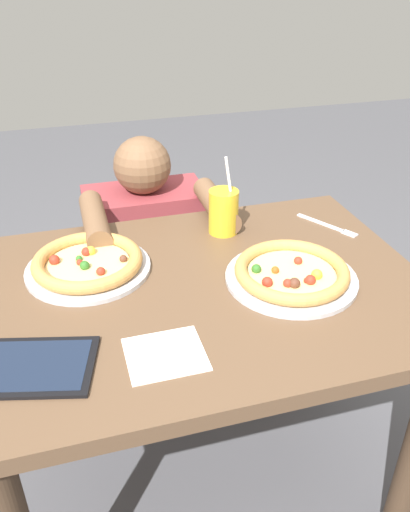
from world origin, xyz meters
TOP-DOWN VIEW (x-y plane):
  - ground_plane at (0.00, 0.00)m, footprint 8.00×8.00m
  - dining_table at (0.00, 0.00)m, footprint 1.12×0.80m
  - pizza_near at (0.22, -0.04)m, footprint 0.33×0.33m
  - pizza_far at (-0.26, 0.15)m, footprint 0.32×0.32m
  - drink_cup_colored at (0.14, 0.25)m, footprint 0.09×0.09m
  - paper_napkin at (-0.14, -0.22)m, footprint 0.16×0.14m
  - fork at (0.45, 0.20)m, footprint 0.12×0.18m
  - tablet at (-0.40, -0.19)m, footprint 0.27×0.22m
  - diner_seated at (-0.03, 0.58)m, footprint 0.44×0.53m

SIDE VIEW (x-z plane):
  - ground_plane at x=0.00m, z-range 0.00..0.00m
  - diner_seated at x=-0.03m, z-range -0.06..0.89m
  - dining_table at x=0.00m, z-range 0.25..1.00m
  - paper_napkin at x=-0.14m, z-range 0.75..0.75m
  - fork at x=0.45m, z-range 0.75..0.75m
  - tablet at x=-0.40m, z-range 0.75..0.76m
  - pizza_near at x=0.22m, z-range 0.75..0.79m
  - pizza_far at x=-0.26m, z-range 0.75..0.79m
  - drink_cup_colored at x=0.14m, z-range 0.70..0.93m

